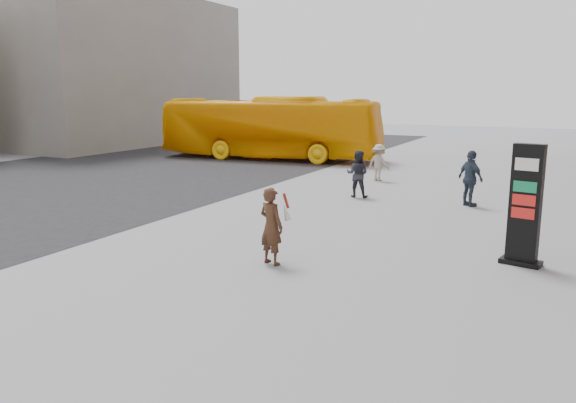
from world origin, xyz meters
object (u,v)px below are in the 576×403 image
at_px(info_pylon, 525,205).
at_px(pedestrian_b, 379,163).
at_px(woman, 272,225).
at_px(pedestrian_c, 471,178).
at_px(pedestrian_a, 358,174).
at_px(bus, 270,128).

xyz_separation_m(info_pylon, pedestrian_b, (-6.11, 9.54, -0.53)).
height_order(woman, pedestrian_c, pedestrian_c).
distance_m(info_pylon, pedestrian_c, 6.17).
xyz_separation_m(woman, pedestrian_b, (-1.39, 11.85, -0.10)).
xyz_separation_m(pedestrian_a, pedestrian_c, (3.71, 0.10, 0.08)).
relative_size(info_pylon, woman, 1.55).
bearing_deg(pedestrian_b, pedestrian_a, 114.03).
height_order(info_pylon, woman, info_pylon).
bearing_deg(pedestrian_b, bus, -14.24).
relative_size(info_pylon, bus, 0.21).
distance_m(woman, pedestrian_c, 8.59).
distance_m(info_pylon, pedestrian_a, 8.08).
distance_m(bus, pedestrian_c, 14.36).
height_order(info_pylon, pedestrian_a, info_pylon).
distance_m(bus, pedestrian_a, 11.63).
relative_size(pedestrian_b, pedestrian_c, 0.83).
distance_m(bus, pedestrian_b, 8.88).
relative_size(woman, pedestrian_a, 1.02).
distance_m(pedestrian_a, pedestrian_c, 3.71).
bearing_deg(pedestrian_a, woman, 89.01).
bearing_deg(bus, pedestrian_a, -141.57).
bearing_deg(woman, bus, -44.97).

